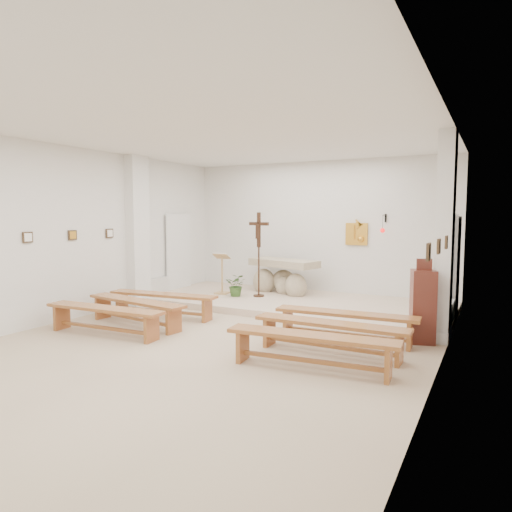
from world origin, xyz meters
The scene contains 29 objects.
ground centered at (0.00, 0.00, 0.00)m, with size 7.00×10.00×0.00m, color #CAB692.
wall_left centered at (-3.49, 0.00, 1.75)m, with size 0.02×10.00×3.50m, color white.
wall_right centered at (3.49, 0.00, 1.75)m, with size 0.02×10.00×3.50m, color white.
wall_back centered at (0.00, 4.99, 1.75)m, with size 7.00×0.02×3.50m, color white.
ceiling centered at (0.00, 0.00, 3.49)m, with size 7.00×10.00×0.02m, color silver.
sanctuary_platform centered at (0.00, 3.50, 0.07)m, with size 6.98×3.00×0.15m, color beige.
pilaster_left centered at (-3.37, 2.00, 1.75)m, with size 0.26×0.55×3.50m, color white.
pilaster_right centered at (3.37, 2.00, 1.75)m, with size 0.26×0.55×3.50m, color white.
gold_wall_relief centered at (1.05, 4.96, 1.65)m, with size 0.55×0.04×0.55m, color gold.
sanctuary_lamp centered at (1.75, 4.71, 1.81)m, with size 0.11×0.36×0.44m.
station_frame_left_front centered at (-3.47, -0.80, 1.72)m, with size 0.03×0.20×0.20m, color #3D2C1B.
station_frame_left_mid centered at (-3.47, 0.20, 1.72)m, with size 0.03×0.20×0.20m, color #3D2C1B.
station_frame_left_rear centered at (-3.47, 1.20, 1.72)m, with size 0.03×0.20×0.20m, color #3D2C1B.
station_frame_right_front centered at (3.47, -0.80, 1.72)m, with size 0.03×0.20×0.20m, color #3D2C1B.
station_frame_right_mid centered at (3.47, 0.20, 1.72)m, with size 0.03×0.20×0.20m, color #3D2C1B.
station_frame_right_rear centered at (3.47, 1.20, 1.72)m, with size 0.03×0.20×0.20m, color #3D2C1B.
radiator_left centered at (-3.43, 2.70, 0.27)m, with size 0.10×0.85×0.52m, color silver.
radiator_right centered at (3.43, 2.70, 0.27)m, with size 0.10×0.85×0.52m, color silver.
altar centered at (-0.62, 4.24, 0.51)m, with size 1.93×1.16×0.94m.
lectern centered at (-1.91, 3.39, 0.67)m, with size 0.41×0.36×1.04m.
crucifix_stand centered at (-0.93, 3.49, 1.33)m, with size 0.60×0.27×2.04m.
potted_plant centered at (-1.41, 3.25, 0.42)m, with size 0.49×0.43×0.55m, color #305421.
donation_pedestal centered at (3.10, 1.68, 0.62)m, with size 0.48×0.48×1.41m.
bench_left_front centered at (-1.95, 1.14, 0.38)m, with size 2.42×0.66×0.51m.
bench_right_front centered at (1.95, 1.14, 0.38)m, with size 2.41×0.53×0.51m.
bench_left_second centered at (-1.95, 0.34, 0.38)m, with size 2.42×0.70×0.51m.
bench_right_second centered at (1.95, 0.34, 0.38)m, with size 2.39×0.38×0.51m.
bench_left_third centered at (-1.95, -0.46, 0.38)m, with size 2.41×0.51×0.51m.
bench_right_third centered at (1.95, -0.46, 0.38)m, with size 2.41×0.58×0.51m.
Camera 1 is at (4.14, -6.21, 2.14)m, focal length 32.00 mm.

